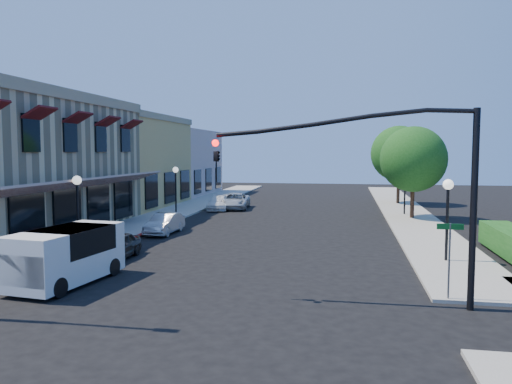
% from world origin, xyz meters
% --- Properties ---
extents(ground, '(120.00, 120.00, 0.00)m').
position_xyz_m(ground, '(0.00, 0.00, 0.00)').
color(ground, black).
rests_on(ground, ground).
extents(sidewalk_left, '(3.50, 50.00, 0.12)m').
position_xyz_m(sidewalk_left, '(-8.75, 27.00, 0.06)').
color(sidewalk_left, gray).
rests_on(sidewalk_left, ground).
extents(sidewalk_right, '(3.50, 50.00, 0.12)m').
position_xyz_m(sidewalk_right, '(8.75, 27.00, 0.06)').
color(sidewalk_right, gray).
rests_on(sidewalk_right, ground).
extents(curb_red_strip, '(0.25, 10.00, 0.06)m').
position_xyz_m(curb_red_strip, '(-6.90, 8.00, 0.00)').
color(curb_red_strip, maroon).
rests_on(curb_red_strip, ground).
extents(yellow_stucco_building, '(10.00, 12.00, 7.60)m').
position_xyz_m(yellow_stucco_building, '(-15.50, 26.00, 3.80)').
color(yellow_stucco_building, tan).
rests_on(yellow_stucco_building, ground).
extents(pink_stucco_building, '(10.00, 12.00, 7.00)m').
position_xyz_m(pink_stucco_building, '(-15.50, 38.00, 3.50)').
color(pink_stucco_building, '#C19891').
rests_on(pink_stucco_building, ground).
extents(street_tree_a, '(4.56, 4.56, 6.48)m').
position_xyz_m(street_tree_a, '(8.80, 22.00, 4.19)').
color(street_tree_a, '#372316').
rests_on(street_tree_a, ground).
extents(street_tree_b, '(4.94, 4.94, 7.02)m').
position_xyz_m(street_tree_b, '(8.80, 32.00, 4.54)').
color(street_tree_b, '#372316').
rests_on(street_tree_b, ground).
extents(signal_mast_arm, '(8.01, 0.39, 6.00)m').
position_xyz_m(signal_mast_arm, '(5.86, 1.50, 4.09)').
color(signal_mast_arm, black).
rests_on(signal_mast_arm, ground).
extents(street_name_sign, '(0.80, 0.06, 2.50)m').
position_xyz_m(street_name_sign, '(7.50, 2.20, 1.70)').
color(street_name_sign, '#595B5E').
rests_on(street_name_sign, ground).
extents(lamppost_left_near, '(0.44, 0.44, 3.57)m').
position_xyz_m(lamppost_left_near, '(-8.50, 8.00, 2.74)').
color(lamppost_left_near, black).
rests_on(lamppost_left_near, ground).
extents(lamppost_left_far, '(0.44, 0.44, 3.57)m').
position_xyz_m(lamppost_left_far, '(-8.50, 22.00, 2.74)').
color(lamppost_left_far, black).
rests_on(lamppost_left_far, ground).
extents(lamppost_right_near, '(0.44, 0.44, 3.57)m').
position_xyz_m(lamppost_right_near, '(8.50, 8.00, 2.74)').
color(lamppost_right_near, black).
rests_on(lamppost_right_near, ground).
extents(lamppost_right_far, '(0.44, 0.44, 3.57)m').
position_xyz_m(lamppost_right_far, '(8.50, 24.00, 2.74)').
color(lamppost_right_far, black).
rests_on(lamppost_right_far, ground).
extents(white_van, '(2.48, 4.69, 1.99)m').
position_xyz_m(white_van, '(-5.51, 1.95, 1.15)').
color(white_van, silver).
rests_on(white_van, ground).
extents(parked_car_a, '(1.46, 3.42, 1.15)m').
position_xyz_m(parked_car_a, '(-5.65, 6.12, 0.58)').
color(parked_car_a, black).
rests_on(parked_car_a, ground).
extents(parked_car_b, '(1.31, 3.58, 1.17)m').
position_xyz_m(parked_car_b, '(-6.00, 13.00, 0.59)').
color(parked_car_b, '#B4B7BA').
rests_on(parked_car_b, ground).
extents(parked_car_c, '(2.10, 4.06, 1.13)m').
position_xyz_m(parked_car_c, '(-5.96, 25.00, 0.56)').
color(parked_car_c, white).
rests_on(parked_car_c, ground).
extents(parked_car_d, '(2.56, 4.82, 1.29)m').
position_xyz_m(parked_car_d, '(-4.80, 26.00, 0.65)').
color(parked_car_d, '#B7BABC').
rests_on(parked_car_d, ground).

